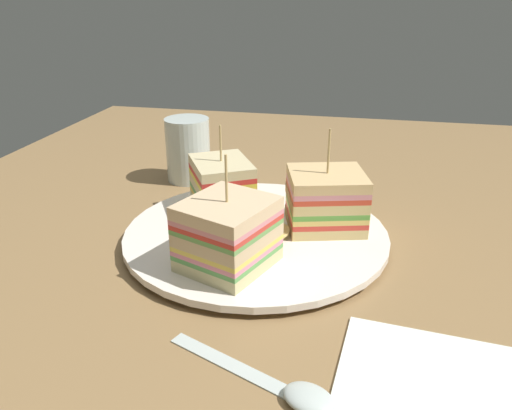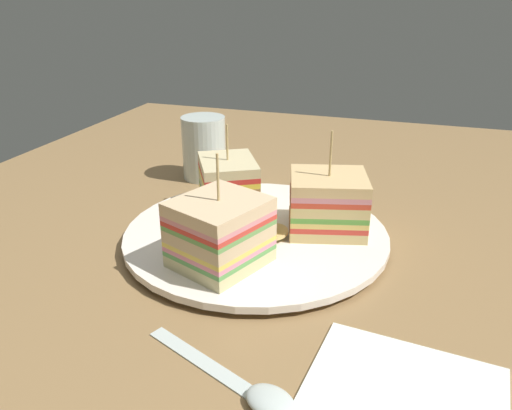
% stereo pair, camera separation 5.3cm
% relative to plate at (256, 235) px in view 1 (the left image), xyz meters
% --- Properties ---
extents(ground_plane, '(1.17, 0.92, 0.02)m').
position_rel_plate_xyz_m(ground_plane, '(0.00, 0.00, -0.02)').
color(ground_plane, olive).
extents(plate, '(0.28, 0.28, 0.01)m').
position_rel_plate_xyz_m(plate, '(0.00, 0.00, 0.00)').
color(plate, white).
rests_on(plate, ground_plane).
extents(sandwich_wedge_0, '(0.10, 0.09, 0.10)m').
position_rel_plate_xyz_m(sandwich_wedge_0, '(0.05, 0.05, 0.03)').
color(sandwich_wedge_0, beige).
rests_on(sandwich_wedge_0, plate).
extents(sandwich_wedge_1, '(0.10, 0.10, 0.11)m').
position_rel_plate_xyz_m(sandwich_wedge_1, '(-0.07, 0.01, 0.04)').
color(sandwich_wedge_1, beige).
rests_on(sandwich_wedge_1, plate).
extents(sandwich_wedge_2, '(0.09, 0.09, 0.11)m').
position_rel_plate_xyz_m(sandwich_wedge_2, '(0.03, -0.07, 0.04)').
color(sandwich_wedge_2, '#E2C47C').
rests_on(sandwich_wedge_2, plate).
extents(chip_pile, '(0.08, 0.07, 0.03)m').
position_rel_plate_xyz_m(chip_pile, '(-0.01, -0.01, 0.02)').
color(chip_pile, '#F1D476').
rests_on(chip_pile, plate).
extents(spoon, '(0.07, 0.13, 0.01)m').
position_rel_plate_xyz_m(spoon, '(-0.21, -0.07, -0.00)').
color(spoon, silver).
rests_on(spoon, ground_plane).
extents(napkin, '(0.16, 0.15, 0.01)m').
position_rel_plate_xyz_m(napkin, '(-0.20, -0.16, -0.01)').
color(napkin, white).
rests_on(napkin, ground_plane).
extents(drinking_glass, '(0.06, 0.06, 0.09)m').
position_rel_plate_xyz_m(drinking_glass, '(0.17, 0.13, 0.03)').
color(drinking_glass, silver).
rests_on(drinking_glass, ground_plane).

